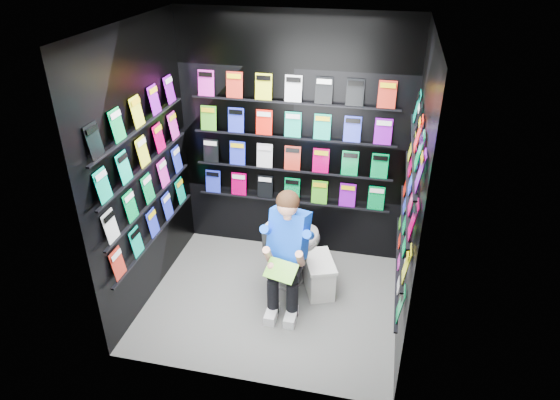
# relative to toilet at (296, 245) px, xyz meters

# --- Properties ---
(floor) EXTENTS (2.40, 2.40, 0.00)m
(floor) POSITION_rel_toilet_xyz_m (-0.15, -0.48, -0.37)
(floor) COLOR slate
(floor) RESTS_ON ground
(ceiling) EXTENTS (2.40, 2.40, 0.00)m
(ceiling) POSITION_rel_toilet_xyz_m (-0.15, -0.48, 2.23)
(ceiling) COLOR white
(ceiling) RESTS_ON floor
(wall_back) EXTENTS (2.40, 0.04, 2.60)m
(wall_back) POSITION_rel_toilet_xyz_m (-0.15, 0.52, 0.93)
(wall_back) COLOR black
(wall_back) RESTS_ON floor
(wall_front) EXTENTS (2.40, 0.04, 2.60)m
(wall_front) POSITION_rel_toilet_xyz_m (-0.15, -1.48, 0.93)
(wall_front) COLOR black
(wall_front) RESTS_ON floor
(wall_left) EXTENTS (0.04, 2.00, 2.60)m
(wall_left) POSITION_rel_toilet_xyz_m (-1.35, -0.48, 0.93)
(wall_left) COLOR black
(wall_left) RESTS_ON floor
(wall_right) EXTENTS (0.04, 2.00, 2.60)m
(wall_right) POSITION_rel_toilet_xyz_m (1.05, -0.48, 0.93)
(wall_right) COLOR black
(wall_right) RESTS_ON floor
(comics_back) EXTENTS (2.10, 0.06, 1.37)m
(comics_back) POSITION_rel_toilet_xyz_m (-0.15, 0.49, 0.94)
(comics_back) COLOR red
(comics_back) RESTS_ON wall_back
(comics_left) EXTENTS (0.06, 1.70, 1.37)m
(comics_left) POSITION_rel_toilet_xyz_m (-1.32, -0.48, 0.94)
(comics_left) COLOR red
(comics_left) RESTS_ON wall_left
(comics_right) EXTENTS (0.06, 1.70, 1.37)m
(comics_right) POSITION_rel_toilet_xyz_m (1.02, -0.48, 0.94)
(comics_right) COLOR red
(comics_right) RESTS_ON wall_right
(toilet) EXTENTS (0.60, 0.83, 0.73)m
(toilet) POSITION_rel_toilet_xyz_m (0.00, 0.00, 0.00)
(toilet) COLOR white
(toilet) RESTS_ON floor
(longbox) EXTENTS (0.38, 0.50, 0.33)m
(longbox) POSITION_rel_toilet_xyz_m (0.27, -0.20, -0.20)
(longbox) COLOR silver
(longbox) RESTS_ON floor
(longbox_lid) EXTENTS (0.41, 0.53, 0.03)m
(longbox_lid) POSITION_rel_toilet_xyz_m (0.27, -0.20, -0.02)
(longbox_lid) COLOR silver
(longbox_lid) RESTS_ON longbox
(reader) EXTENTS (0.64, 0.80, 1.29)m
(reader) POSITION_rel_toilet_xyz_m (0.00, -0.38, 0.37)
(reader) COLOR blue
(reader) RESTS_ON toilet
(held_comic) EXTENTS (0.32, 0.23, 0.12)m
(held_comic) POSITION_rel_toilet_xyz_m (0.00, -0.73, 0.21)
(held_comic) COLOR green
(held_comic) RESTS_ON reader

